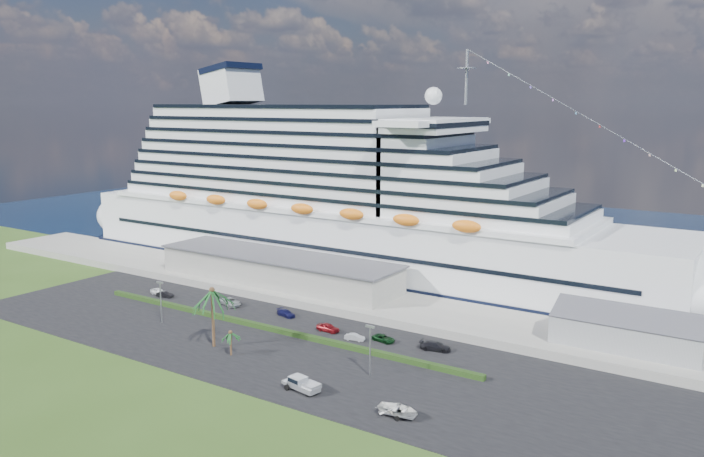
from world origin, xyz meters
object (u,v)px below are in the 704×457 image
Objects in this scene: pickup_truck at (301,384)px; boat_trailer at (398,409)px; cruise_ship at (348,206)px; parked_car_3 at (286,313)px.

boat_trailer is (16.41, 0.28, 0.06)m from pickup_truck.
cruise_ship reaches higher than boat_trailer.
boat_trailer is (41.11, -26.82, 0.57)m from parked_car_3.
cruise_ship reaches higher than parked_car_3.
pickup_truck reaches higher than boat_trailer.
cruise_ship is 44.04m from parked_car_3.
boat_trailer is at bearing -108.27° from parked_car_3.
cruise_ship reaches higher than pickup_truck.
pickup_truck is (24.70, -27.11, 0.50)m from parked_car_3.
cruise_ship is at bearing 128.34° from boat_trailer.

